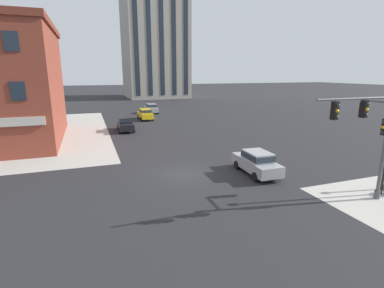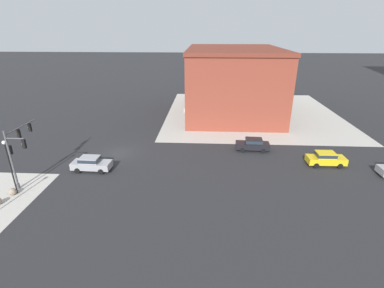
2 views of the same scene
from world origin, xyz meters
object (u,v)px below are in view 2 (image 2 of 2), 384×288
object	(u,v)px
street_lamp_corner_near	(9,161)
car_main_northbound_near	(253,144)
car_main_southbound_far	(326,158)
traffic_signal_main	(17,148)
bollard_sphere_curb_a	(12,192)
car_main_northbound_far	(91,163)

from	to	relation	value
street_lamp_corner_near	car_main_northbound_near	world-z (taller)	street_lamp_corner_near
street_lamp_corner_near	car_main_southbound_far	world-z (taller)	street_lamp_corner_near
traffic_signal_main	bollard_sphere_curb_a	xyz separation A→B (m)	(2.17, -0.01, -3.74)
car_main_northbound_near	car_main_northbound_far	xyz separation A→B (m)	(6.77, -19.34, 0.00)
traffic_signal_main	car_main_northbound_near	world-z (taller)	traffic_signal_main
traffic_signal_main	street_lamp_corner_near	distance (m)	1.89
bollard_sphere_curb_a	traffic_signal_main	bearing A→B (deg)	179.62
traffic_signal_main	car_main_northbound_far	bearing A→B (deg)	120.03
traffic_signal_main	car_main_southbound_far	distance (m)	33.84
bollard_sphere_curb_a	street_lamp_corner_near	size ratio (longest dim) A/B	0.13
street_lamp_corner_near	car_main_southbound_far	distance (m)	34.00
traffic_signal_main	car_main_northbound_far	size ratio (longest dim) A/B	1.40
bollard_sphere_curb_a	street_lamp_corner_near	distance (m)	3.16
car_main_southbound_far	street_lamp_corner_near	bearing A→B (deg)	-76.52
car_main_northbound_near	bollard_sphere_curb_a	bearing A→B (deg)	-63.95
car_main_northbound_far	car_main_southbound_far	world-z (taller)	same
street_lamp_corner_near	car_main_northbound_far	distance (m)	8.03
street_lamp_corner_near	car_main_northbound_near	distance (m)	27.77
car_main_northbound_far	car_main_southbound_far	xyz separation A→B (m)	(-2.78, 27.35, 0.00)
bollard_sphere_curb_a	car_main_northbound_far	distance (m)	8.02
traffic_signal_main	car_main_northbound_far	xyz separation A→B (m)	(-3.34, 5.78, -3.19)
street_lamp_corner_near	car_main_southbound_far	size ratio (longest dim) A/B	1.26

